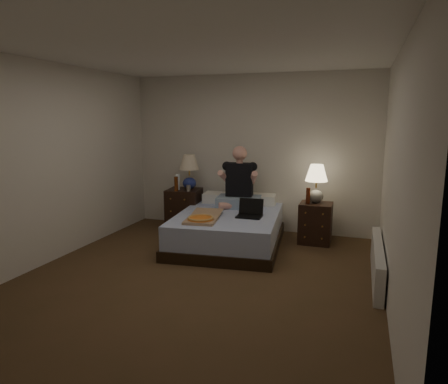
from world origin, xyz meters
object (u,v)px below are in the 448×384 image
at_px(nightstand_left, 184,209).
at_px(lamp_right, 316,184).
at_px(pizza_box, 201,219).
at_px(water_bottle, 178,182).
at_px(lamp_left, 189,172).
at_px(nightstand_right, 315,223).
at_px(person, 239,177).
at_px(bed, 229,229).
at_px(radiator, 377,261).
at_px(beer_bottle_right, 308,196).
at_px(laptop, 249,209).
at_px(soda_can, 188,188).
at_px(beer_bottle_left, 176,184).

bearing_deg(nightstand_left, lamp_right, -5.46).
bearing_deg(pizza_box, nightstand_left, 115.59).
height_order(nightstand_left, water_bottle, water_bottle).
bearing_deg(nightstand_left, water_bottle, -142.90).
bearing_deg(lamp_left, nightstand_left, -141.66).
bearing_deg(nightstand_right, lamp_right, 113.59).
relative_size(nightstand_left, water_bottle, 2.70).
relative_size(person, pizza_box, 1.22).
xyz_separation_m(lamp_right, pizza_box, (-1.35, -1.13, -0.37)).
bearing_deg(bed, radiator, -23.94).
bearing_deg(nightstand_right, beer_bottle_right, -150.35).
bearing_deg(laptop, person, 117.06).
distance_m(nightstand_left, water_bottle, 0.47).
bearing_deg(soda_can, radiator, -19.71).
bearing_deg(nightstand_right, pizza_box, -141.35).
bearing_deg(water_bottle, radiator, -19.70).
height_order(lamp_right, pizza_box, lamp_right).
height_order(bed, nightstand_right, nightstand_right).
bearing_deg(soda_can, lamp_left, 109.30).
xyz_separation_m(nightstand_right, pizza_box, (-1.37, -1.09, 0.21)).
height_order(lamp_right, laptop, lamp_right).
distance_m(soda_can, radiator, 3.01).
distance_m(bed, nightstand_right, 1.27).
distance_m(bed, nightstand_left, 1.07).
height_order(bed, person, person).
bearing_deg(pizza_box, soda_can, 113.59).
height_order(soda_can, radiator, soda_can).
bearing_deg(lamp_left, bed, -33.47).
xyz_separation_m(beer_bottle_left, pizza_box, (0.79, -0.93, -0.28)).
bearing_deg(soda_can, beer_bottle_left, -169.12).
distance_m(soda_can, pizza_box, 1.16).
height_order(bed, beer_bottle_right, beer_bottle_right).
xyz_separation_m(lamp_left, lamp_right, (2.02, -0.04, -0.08)).
bearing_deg(soda_can, pizza_box, -58.08).
distance_m(nightstand_left, lamp_right, 2.17).
bearing_deg(beer_bottle_right, nightstand_left, 177.53).
distance_m(bed, soda_can, 1.00).
xyz_separation_m(nightstand_left, pizza_box, (0.75, -1.11, 0.17)).
distance_m(nightstand_left, pizza_box, 1.35).
height_order(bed, nightstand_left, nightstand_left).
xyz_separation_m(nightstand_left, radiator, (2.94, -1.15, -0.14)).
bearing_deg(bed, pizza_box, -113.88).
bearing_deg(bed, soda_can, 149.04).
bearing_deg(bed, nightstand_left, 145.11).
relative_size(beer_bottle_right, radiator, 0.14).
distance_m(lamp_left, soda_can, 0.32).
xyz_separation_m(nightstand_left, soda_can, (0.15, -0.15, 0.39)).
bearing_deg(water_bottle, pizza_box, -51.75).
bearing_deg(soda_can, nightstand_left, 134.83).
bearing_deg(radiator, nightstand_right, 126.15).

